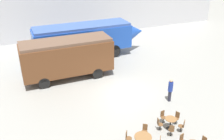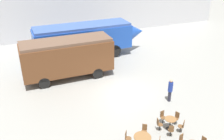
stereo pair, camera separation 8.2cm
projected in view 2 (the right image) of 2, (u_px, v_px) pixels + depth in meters
name	position (u px, v px, depth m)	size (l,w,h in m)	color
ground_plane	(123.00, 92.00, 19.64)	(80.00, 80.00, 0.00)	gray
backdrop_wall	(71.00, 1.00, 30.39)	(44.00, 0.15, 9.00)	silver
streamlined_locomotive	(90.00, 37.00, 25.51)	(11.76, 2.86, 3.43)	blue
passenger_coach_wooden	(67.00, 56.00, 21.17)	(7.59, 2.63, 3.43)	brown
cafe_table_mid	(142.00, 139.00, 13.93)	(0.99, 0.99, 0.71)	black
cafe_table_far	(170.00, 122.00, 15.34)	(0.71, 0.71, 0.77)	black
cafe_chair_1	(182.00, 140.00, 13.92)	(0.36, 0.38, 0.87)	black
cafe_chair_4	(127.00, 137.00, 14.16)	(0.40, 0.40, 0.87)	black
cafe_chair_7	(144.00, 130.00, 14.72)	(0.40, 0.40, 0.87)	black
cafe_chair_8	(171.00, 130.00, 14.72)	(0.39, 0.40, 0.87)	black
cafe_chair_9	(182.00, 126.00, 15.08)	(0.40, 0.40, 0.87)	black
cafe_chair_10	(176.00, 117.00, 15.84)	(0.40, 0.38, 0.87)	black
cafe_chair_11	(163.00, 116.00, 15.95)	(0.36, 0.37, 0.87)	black
cafe_chair_12	(159.00, 124.00, 15.25)	(0.38, 0.36, 0.87)	black
visitor_person	(170.00, 89.00, 18.08)	(0.34, 0.34, 1.81)	#262633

